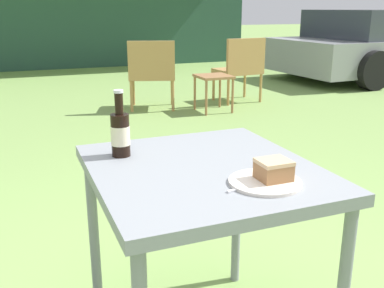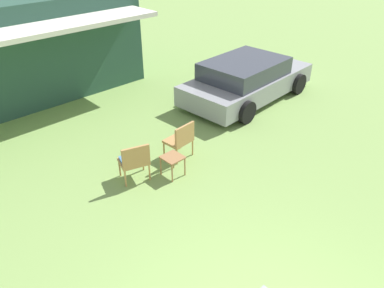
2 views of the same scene
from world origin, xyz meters
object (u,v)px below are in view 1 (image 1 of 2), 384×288
(garden_side_table, at_px, (214,81))
(cake_on_plate, at_px, (269,176))
(wicker_chair_plain, at_px, (241,66))
(patio_table, at_px, (203,188))
(cola_bottle_near, at_px, (120,133))
(wicker_chair_cushioned, at_px, (152,71))

(garden_side_table, relative_size, cake_on_plate, 2.04)
(wicker_chair_plain, relative_size, patio_table, 1.09)
(garden_side_table, bearing_deg, cola_bottle_near, -119.19)
(patio_table, bearing_deg, wicker_chair_plain, 60.66)
(patio_table, xyz_separation_m, cake_on_plate, (0.13, -0.21, 0.10))
(wicker_chair_plain, distance_m, garden_side_table, 0.70)
(garden_side_table, bearing_deg, wicker_chair_plain, 33.49)
(wicker_chair_cushioned, xyz_separation_m, wicker_chair_plain, (1.24, -0.02, 0.01))
(wicker_chair_plain, xyz_separation_m, cola_bottle_near, (-2.55, -3.91, 0.33))
(wicker_chair_cushioned, bearing_deg, garden_side_table, 166.83)
(garden_side_table, height_order, patio_table, patio_table)
(wicker_chair_cushioned, relative_size, patio_table, 1.09)
(garden_side_table, bearing_deg, cake_on_plate, -112.22)
(wicker_chair_cushioned, distance_m, cake_on_plate, 4.47)
(wicker_chair_plain, bearing_deg, patio_table, 56.27)
(wicker_chair_plain, distance_m, patio_table, 4.73)
(wicker_chair_cushioned, height_order, patio_table, wicker_chair_cushioned)
(garden_side_table, relative_size, patio_table, 0.57)
(cake_on_plate, height_order, cola_bottle_near, cola_bottle_near)
(garden_side_table, xyz_separation_m, cake_on_plate, (-1.62, -3.95, 0.38))
(garden_side_table, bearing_deg, wicker_chair_cushioned, 148.98)
(wicker_chair_cushioned, height_order, cola_bottle_near, cola_bottle_near)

